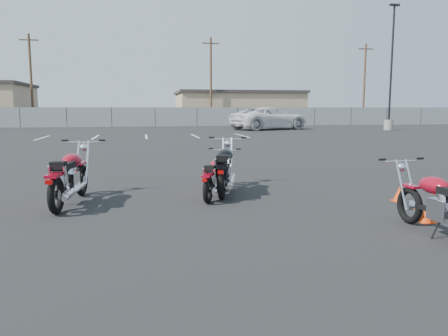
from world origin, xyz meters
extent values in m
plane|color=black|center=(0.00, 0.00, 0.00)|extent=(120.00, 120.00, 0.00)
torus|color=black|center=(-2.45, 1.81, 0.32)|extent=(0.20, 0.65, 0.64)
cylinder|color=silver|center=(-2.45, 1.81, 0.32)|extent=(0.13, 0.18, 0.17)
torus|color=black|center=(-2.65, 0.29, 0.32)|extent=(0.20, 0.65, 0.64)
cylinder|color=silver|center=(-2.65, 0.29, 0.32)|extent=(0.13, 0.18, 0.17)
cube|color=black|center=(-2.55, 1.05, 0.36)|extent=(0.25, 1.12, 0.06)
cube|color=silver|center=(-2.56, 0.99, 0.42)|extent=(0.35, 0.44, 0.32)
cylinder|color=silver|center=(-2.56, 0.99, 0.61)|extent=(0.24, 0.29, 0.28)
ellipsoid|color=maroon|center=(-2.52, 1.24, 0.76)|extent=(0.40, 0.65, 0.27)
cube|color=black|center=(-2.59, 0.73, 0.74)|extent=(0.35, 0.61, 0.11)
cube|color=black|center=(-2.63, 0.47, 0.78)|extent=(0.26, 0.22, 0.13)
cube|color=maroon|center=(-2.65, 0.26, 0.65)|extent=(0.25, 0.47, 0.05)
cube|color=maroon|center=(-2.45, 1.81, 0.65)|extent=(0.18, 0.37, 0.04)
cylinder|color=silver|center=(-2.50, 0.43, 0.58)|extent=(0.08, 0.20, 0.42)
cylinder|color=silver|center=(-2.75, 0.46, 0.58)|extent=(0.08, 0.20, 0.42)
cylinder|color=silver|center=(-2.42, 0.71, 0.30)|extent=(0.25, 1.17, 0.14)
cylinder|color=silver|center=(-2.47, 0.37, 0.32)|extent=(0.17, 0.39, 0.14)
cylinder|color=silver|center=(-2.34, 1.92, 0.66)|extent=(0.10, 0.43, 0.84)
cylinder|color=silver|center=(-2.53, 1.95, 0.66)|extent=(0.10, 0.43, 0.84)
sphere|color=silver|center=(-2.41, 2.10, 0.93)|extent=(0.19, 0.19, 0.17)
cylinder|color=silver|center=(-2.41, 2.12, 1.04)|extent=(0.74, 0.13, 0.03)
cylinder|color=black|center=(-2.04, 2.05, 1.08)|extent=(0.13, 0.05, 0.04)
cylinder|color=black|center=(-2.78, 2.15, 1.08)|extent=(0.13, 0.05, 0.04)
cylinder|color=black|center=(-2.71, 0.96, 0.16)|extent=(0.17, 0.05, 0.32)
cube|color=#990505|center=(-2.69, -0.01, 0.58)|extent=(0.11, 0.08, 0.06)
torus|color=black|center=(0.59, 2.36, 0.31)|extent=(0.27, 0.63, 0.63)
cylinder|color=silver|center=(0.59, 2.36, 0.31)|extent=(0.14, 0.19, 0.17)
torus|color=black|center=(0.21, 0.89, 0.31)|extent=(0.27, 0.63, 0.63)
cylinder|color=silver|center=(0.21, 0.89, 0.31)|extent=(0.14, 0.19, 0.17)
cube|color=black|center=(0.40, 1.62, 0.35)|extent=(0.38, 1.09, 0.06)
cube|color=silver|center=(0.39, 1.57, 0.42)|extent=(0.38, 0.46, 0.31)
cylinder|color=silver|center=(0.39, 1.57, 0.60)|extent=(0.27, 0.31, 0.28)
ellipsoid|color=black|center=(0.45, 1.81, 0.75)|extent=(0.46, 0.67, 0.27)
cube|color=black|center=(0.32, 1.32, 0.73)|extent=(0.41, 0.62, 0.10)
cube|color=black|center=(0.26, 1.07, 0.77)|extent=(0.27, 0.24, 0.13)
cube|color=black|center=(0.21, 0.87, 0.64)|extent=(0.29, 0.47, 0.05)
cube|color=black|center=(0.59, 2.36, 0.64)|extent=(0.22, 0.38, 0.04)
cylinder|color=silver|center=(0.37, 1.01, 0.57)|extent=(0.10, 0.20, 0.41)
cylinder|color=silver|center=(0.13, 1.08, 0.57)|extent=(0.10, 0.20, 0.41)
cylinder|color=silver|center=(0.49, 1.28, 0.29)|extent=(0.38, 1.14, 0.13)
cylinder|color=silver|center=(0.40, 0.96, 0.31)|extent=(0.21, 0.39, 0.14)
cylinder|color=silver|center=(0.72, 2.45, 0.65)|extent=(0.15, 0.41, 0.82)
cylinder|color=silver|center=(0.53, 2.50, 0.65)|extent=(0.15, 0.41, 0.82)
sphere|color=silver|center=(0.67, 2.64, 0.92)|extent=(0.20, 0.20, 0.17)
cylinder|color=silver|center=(0.67, 2.66, 1.02)|extent=(0.71, 0.21, 0.03)
cylinder|color=black|center=(1.02, 2.55, 1.06)|extent=(0.13, 0.07, 0.04)
cylinder|color=black|center=(0.31, 2.73, 1.06)|extent=(0.13, 0.07, 0.04)
cylinder|color=black|center=(0.24, 1.56, 0.16)|extent=(0.16, 0.07, 0.31)
cube|color=#990505|center=(0.14, 0.61, 0.57)|extent=(0.12, 0.09, 0.06)
torus|color=black|center=(0.38, 1.78, 0.26)|extent=(0.28, 0.51, 0.51)
cylinder|color=silver|center=(0.38, 1.78, 0.26)|extent=(0.13, 0.16, 0.14)
torus|color=black|center=(-0.09, 0.64, 0.26)|extent=(0.28, 0.51, 0.51)
cylinder|color=silver|center=(-0.09, 0.64, 0.26)|extent=(0.13, 0.16, 0.14)
cube|color=black|center=(0.15, 1.21, 0.29)|extent=(0.42, 0.86, 0.05)
cube|color=silver|center=(0.13, 1.17, 0.34)|extent=(0.34, 0.39, 0.26)
cylinder|color=silver|center=(0.13, 1.17, 0.49)|extent=(0.24, 0.26, 0.22)
ellipsoid|color=maroon|center=(0.21, 1.35, 0.61)|extent=(0.43, 0.56, 0.22)
cube|color=black|center=(0.05, 0.97, 0.60)|extent=(0.38, 0.52, 0.09)
cube|color=black|center=(-0.03, 0.77, 0.63)|extent=(0.23, 0.21, 0.10)
cube|color=maroon|center=(-0.10, 0.62, 0.52)|extent=(0.28, 0.39, 0.04)
cube|color=maroon|center=(0.38, 1.78, 0.52)|extent=(0.21, 0.31, 0.03)
cylinder|color=silver|center=(0.05, 0.72, 0.47)|extent=(0.10, 0.16, 0.33)
cylinder|color=silver|center=(-0.13, 0.79, 0.47)|extent=(0.10, 0.16, 0.33)
cylinder|color=silver|center=(0.18, 0.92, 0.24)|extent=(0.43, 0.90, 0.11)
cylinder|color=silver|center=(0.07, 0.67, 0.26)|extent=(0.21, 0.32, 0.11)
cylinder|color=silver|center=(0.49, 1.84, 0.53)|extent=(0.17, 0.33, 0.67)
cylinder|color=silver|center=(0.35, 1.90, 0.53)|extent=(0.17, 0.33, 0.67)
sphere|color=silver|center=(0.48, 2.00, 0.75)|extent=(0.18, 0.18, 0.14)
cylinder|color=silver|center=(0.48, 2.01, 0.83)|extent=(0.56, 0.25, 0.03)
cylinder|color=black|center=(0.75, 1.88, 0.87)|extent=(0.11, 0.07, 0.03)
cylinder|color=black|center=(0.20, 2.11, 0.87)|extent=(0.11, 0.07, 0.03)
cylinder|color=black|center=(0.00, 1.17, 0.13)|extent=(0.13, 0.07, 0.26)
cube|color=#990505|center=(-0.18, 0.42, 0.47)|extent=(0.10, 0.08, 0.05)
torus|color=black|center=(2.68, -1.30, 0.28)|extent=(0.12, 0.56, 0.56)
cylinder|color=silver|center=(2.68, -1.30, 0.28)|extent=(0.10, 0.15, 0.15)
cube|color=black|center=(2.70, -1.98, 0.32)|extent=(0.12, 0.98, 0.06)
cube|color=silver|center=(2.70, -2.02, 0.37)|extent=(0.27, 0.36, 0.28)
cylinder|color=silver|center=(2.70, -2.02, 0.54)|extent=(0.19, 0.24, 0.25)
ellipsoid|color=maroon|center=(2.69, -1.81, 0.67)|extent=(0.30, 0.55, 0.24)
cube|color=maroon|center=(2.68, -1.30, 0.57)|extent=(0.13, 0.32, 0.04)
cylinder|color=silver|center=(2.76, -1.19, 0.58)|extent=(0.05, 0.37, 0.73)
cylinder|color=silver|center=(2.59, -1.19, 0.58)|extent=(0.05, 0.37, 0.73)
sphere|color=silver|center=(2.67, -1.04, 0.82)|extent=(0.15, 0.15, 0.15)
cylinder|color=silver|center=(2.67, -1.02, 0.91)|extent=(0.65, 0.05, 0.03)
cylinder|color=black|center=(3.00, -1.03, 0.95)|extent=(0.11, 0.04, 0.03)
cylinder|color=black|center=(2.35, -1.05, 0.95)|extent=(0.11, 0.04, 0.03)
cylinder|color=black|center=(2.57, -2.07, 0.14)|extent=(0.15, 0.03, 0.28)
cone|color=red|center=(3.45, 0.17, 0.15)|extent=(0.22, 0.22, 0.28)
cube|color=red|center=(3.45, 0.17, 0.00)|extent=(0.24, 0.24, 0.01)
cone|color=red|center=(2.99, -1.28, 0.15)|extent=(0.22, 0.22, 0.28)
cube|color=red|center=(2.99, -1.28, 0.00)|extent=(0.24, 0.24, 0.01)
cylinder|color=gray|center=(18.11, 24.83, 0.40)|extent=(0.70, 0.70, 0.80)
cylinder|color=black|center=(18.11, 24.83, 5.16)|extent=(0.16, 0.16, 8.73)
cube|color=black|center=(18.11, 24.83, 9.60)|extent=(0.80, 0.25, 0.15)
cube|color=gray|center=(0.00, 35.00, 0.90)|extent=(80.00, 0.04, 1.80)
cylinder|color=black|center=(-12.00, 35.00, 0.90)|extent=(0.06, 0.06, 1.80)
cylinder|color=black|center=(-8.00, 35.00, 0.90)|extent=(0.06, 0.06, 1.80)
cylinder|color=black|center=(-4.00, 35.00, 0.90)|extent=(0.06, 0.06, 1.80)
cylinder|color=black|center=(0.00, 35.00, 0.90)|extent=(0.06, 0.06, 1.80)
cylinder|color=black|center=(4.00, 35.00, 0.90)|extent=(0.06, 0.06, 1.80)
cylinder|color=black|center=(8.00, 35.00, 0.90)|extent=(0.06, 0.06, 1.80)
cylinder|color=black|center=(12.00, 35.00, 0.90)|extent=(0.06, 0.06, 1.80)
cylinder|color=black|center=(16.00, 35.00, 0.90)|extent=(0.06, 0.06, 1.80)
cylinder|color=black|center=(20.00, 35.00, 0.90)|extent=(0.06, 0.06, 1.80)
cylinder|color=black|center=(24.00, 35.00, 0.90)|extent=(0.06, 0.06, 1.80)
cylinder|color=black|center=(28.00, 35.00, 0.90)|extent=(0.06, 0.06, 1.80)
cube|color=tan|center=(10.00, 44.00, 1.70)|extent=(14.00, 9.00, 3.40)
cube|color=#3A3230|center=(10.00, 44.00, 3.55)|extent=(14.40, 9.40, 0.30)
cylinder|color=#4A3122|center=(-12.00, 40.00, 4.50)|extent=(0.24, 0.24, 9.00)
cube|color=#4A3122|center=(-12.00, 40.00, 8.40)|extent=(1.80, 0.12, 0.12)
cylinder|color=#4A3122|center=(6.00, 39.00, 4.50)|extent=(0.24, 0.24, 9.00)
cube|color=#4A3122|center=(6.00, 39.00, 8.40)|extent=(1.80, 0.12, 0.12)
cylinder|color=#4A3122|center=(24.00, 40.00, 4.50)|extent=(0.24, 0.24, 9.00)
cube|color=#4A3122|center=(24.00, 40.00, 8.40)|extent=(1.80, 0.12, 0.12)
cube|color=silver|center=(-7.00, 20.00, 0.00)|extent=(0.12, 4.00, 0.01)
cube|color=silver|center=(-4.00, 20.00, 0.00)|extent=(0.12, 4.00, 0.01)
cube|color=silver|center=(-1.00, 20.00, 0.00)|extent=(0.12, 4.00, 0.01)
cube|color=silver|center=(2.00, 20.00, 0.00)|extent=(0.12, 4.00, 0.01)
cube|color=silver|center=(5.00, 20.00, 0.00)|extent=(0.12, 4.00, 0.01)
imported|color=silver|center=(8.97, 27.26, 1.42)|extent=(5.39, 8.06, 2.85)
camera|label=1|loc=(-1.24, -7.09, 1.72)|focal=35.00mm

